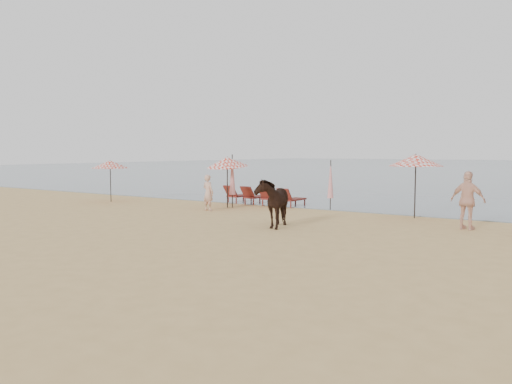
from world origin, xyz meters
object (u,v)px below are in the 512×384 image
Objects in this scene: umbrella_closed_left at (232,175)px; beachgoer_left at (208,193)px; umbrella_open_left_b at (227,162)px; cow at (273,202)px; umbrella_open_right at (416,160)px; umbrella_closed_right at (331,179)px; beachgoer_right_b at (468,201)px; umbrella_open_left_a at (110,164)px; lounger_cluster_left at (263,196)px.

umbrella_closed_left is 1.63m from beachgoer_left.
umbrella_open_left_b is 0.99× the size of umbrella_closed_left.
umbrella_open_left_b reaches higher than cow.
umbrella_open_right is 1.02× the size of umbrella_closed_left.
umbrella_closed_left is at bearing -160.19° from umbrella_closed_right.
cow is 1.03× the size of beachgoer_right_b.
umbrella_open_right is at bearing -4.01° from umbrella_open_left_b.
beachgoer_right_b is (9.97, -0.95, -0.52)m from umbrella_closed_left.
umbrella_open_left_a is at bearing 5.90° from beachgoer_left.
umbrella_open_left_b is 1.55× the size of beachgoer_left.
lounger_cluster_left is at bearing 105.26° from cow.
cow is at bearing -49.97° from umbrella_open_left_b.
umbrella_open_right is 1.59× the size of beachgoer_left.
cow is 1.27× the size of beachgoer_left.
beachgoer_right_b is (5.89, -2.42, -0.38)m from umbrella_closed_right.
beachgoer_right_b is (5.51, 2.87, 0.12)m from cow.
beachgoer_right_b is (2.18, -1.84, -1.23)m from umbrella_open_right.
umbrella_open_left_b reaches higher than umbrella_closed_right.
umbrella_open_left_a reaches higher than beachgoer_left.
lounger_cluster_left is 2.07m from umbrella_closed_left.
beachgoer_left is at bearing -98.85° from lounger_cluster_left.
beachgoer_right_b is at bearing -168.89° from beachgoer_left.
cow is (4.62, -3.67, -1.21)m from umbrella_open_left_b.
umbrella_open_right is at bearing 9.24° from umbrella_open_left_a.
umbrella_open_left_b is 6.02m from cow.
umbrella_closed_left is 10.03m from beachgoer_right_b.
cow reaches higher than lounger_cluster_left.
umbrella_open_right reaches higher than umbrella_closed_right.
umbrella_open_left_b is 1.26× the size of beachgoer_right_b.
umbrella_open_left_a is 11.43m from cow.
cow is (3.95, -5.54, 0.41)m from lounger_cluster_left.
umbrella_closed_left is (6.62, 1.19, -0.40)m from umbrella_open_left_a.
lounger_cluster_left is 2.04× the size of beachgoer_right_b.
cow is (0.39, -5.29, -0.49)m from umbrella_closed_right.
umbrella_open_left_b reaches higher than beachgoer_left.
umbrella_open_left_b is 4.59m from umbrella_closed_right.
lounger_cluster_left is 7.53m from umbrella_open_right.
umbrella_open_left_b is at bearing 10.10° from umbrella_open_left_a.
umbrella_open_right is (7.94, 1.05, 0.14)m from umbrella_open_left_b.
umbrella_open_left_a is at bearing 177.56° from umbrella_open_left_b.
umbrella_closed_left is at bearing 175.80° from umbrella_open_right.
umbrella_open_left_a is 6.55m from umbrella_open_left_b.
umbrella_closed_right is at bearing -0.30° from lounger_cluster_left.
umbrella_open_left_a is 6.52m from beachgoer_left.
umbrella_open_left_b is at bearing 6.81° from beachgoer_right_b.
cow is 5.22m from beachgoer_left.
umbrella_open_left_a is 11.03m from umbrella_closed_right.
cow is (11.08, -2.63, -1.04)m from umbrella_open_left_a.
beachgoer_left is at bearing -103.31° from umbrella_open_left_b.
umbrella_closed_left is at bearing 11.23° from umbrella_open_left_a.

